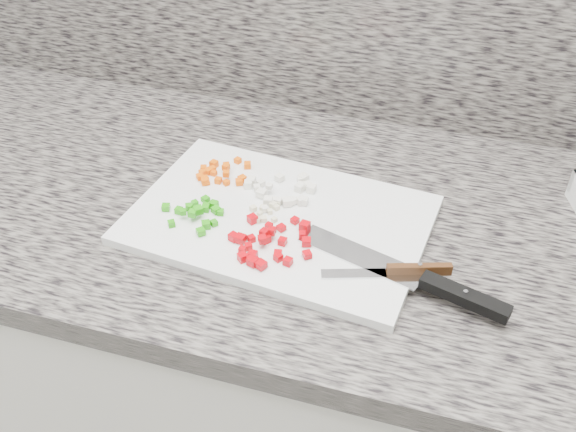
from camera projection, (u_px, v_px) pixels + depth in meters
name	position (u px, v px, depth m)	size (l,w,h in m)	color
cabinet	(297.00, 388.00, 1.30)	(3.92, 0.62, 0.86)	silver
countertop	(300.00, 215.00, 1.02)	(3.96, 0.64, 0.04)	#645F58
cutting_board	(279.00, 220.00, 0.96)	(0.43, 0.29, 0.01)	silver
carrot_pile	(220.00, 173.00, 1.04)	(0.09, 0.09, 0.02)	#E55504
onion_pile	(284.00, 190.00, 1.00)	(0.11, 0.11, 0.02)	silver
green_pepper_pile	(199.00, 212.00, 0.96)	(0.10, 0.09, 0.02)	#23950D
red_pepper_pile	(267.00, 243.00, 0.90)	(0.13, 0.12, 0.02)	#B8020B
garlic_pile	(267.00, 210.00, 0.96)	(0.05, 0.06, 0.01)	beige
chef_knife	(427.00, 282.00, 0.84)	(0.30, 0.12, 0.02)	silver
paring_knife	(402.00, 271.00, 0.86)	(0.17, 0.07, 0.02)	silver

